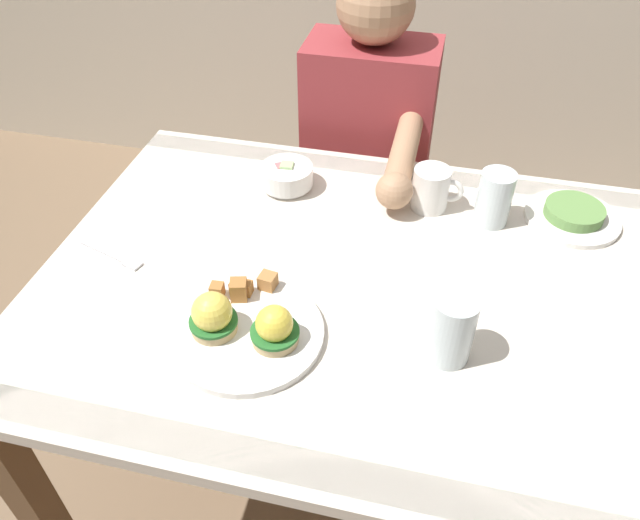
% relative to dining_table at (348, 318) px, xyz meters
% --- Properties ---
extents(ground_plane, '(6.00, 6.00, 0.00)m').
position_rel_dining_table_xyz_m(ground_plane, '(0.00, 0.00, -0.63)').
color(ground_plane, '#7F664C').
extents(dining_table, '(1.20, 0.90, 0.74)m').
position_rel_dining_table_xyz_m(dining_table, '(0.00, 0.00, 0.00)').
color(dining_table, silver).
rests_on(dining_table, ground_plane).
extents(eggs_benedict_plate, '(0.27, 0.27, 0.09)m').
position_rel_dining_table_xyz_m(eggs_benedict_plate, '(-0.15, -0.18, 0.13)').
color(eggs_benedict_plate, white).
rests_on(eggs_benedict_plate, dining_table).
extents(fruit_bowl, '(0.12, 0.12, 0.06)m').
position_rel_dining_table_xyz_m(fruit_bowl, '(-0.20, 0.27, 0.14)').
color(fruit_bowl, white).
rests_on(fruit_bowl, dining_table).
extents(coffee_mug, '(0.11, 0.08, 0.09)m').
position_rel_dining_table_xyz_m(coffee_mug, '(0.12, 0.27, 0.16)').
color(coffee_mug, white).
rests_on(coffee_mug, dining_table).
extents(fork, '(0.15, 0.06, 0.00)m').
position_rel_dining_table_xyz_m(fork, '(-0.47, -0.04, 0.11)').
color(fork, silver).
rests_on(fork, dining_table).
extents(water_glass_near, '(0.07, 0.07, 0.12)m').
position_rel_dining_table_xyz_m(water_glass_near, '(0.26, 0.25, 0.16)').
color(water_glass_near, silver).
rests_on(water_glass_near, dining_table).
extents(water_glass_far, '(0.08, 0.08, 0.13)m').
position_rel_dining_table_xyz_m(water_glass_far, '(0.19, -0.14, 0.16)').
color(water_glass_far, silver).
rests_on(water_glass_far, dining_table).
extents(side_plate, '(0.20, 0.20, 0.04)m').
position_rel_dining_table_xyz_m(side_plate, '(0.43, 0.29, 0.12)').
color(side_plate, white).
rests_on(side_plate, dining_table).
extents(diner_person, '(0.34, 0.54, 1.14)m').
position_rel_dining_table_xyz_m(diner_person, '(-0.07, 0.60, 0.02)').
color(diner_person, '#33333D').
rests_on(diner_person, ground_plane).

